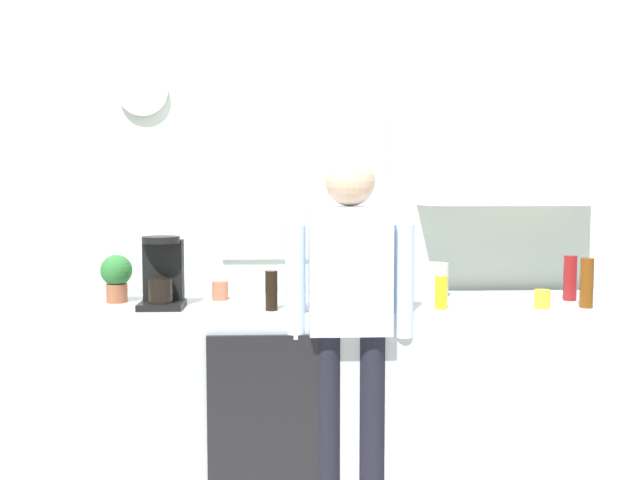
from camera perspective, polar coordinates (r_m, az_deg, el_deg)
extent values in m
cube|color=#B2B7BC|center=(3.55, 1.93, -12.24)|extent=(3.04, 0.64, 0.91)
cube|color=black|center=(3.23, -3.95, -14.77)|extent=(0.56, 0.02, 0.82)
cube|color=silver|center=(3.83, 1.43, 1.85)|extent=(4.64, 0.10, 2.60)
cube|color=beige|center=(3.76, -1.40, 4.24)|extent=(0.86, 0.02, 0.76)
cube|color=#8CA5C6|center=(3.76, -1.40, 4.24)|extent=(0.80, 0.02, 0.70)
cube|color=silver|center=(3.78, 14.59, 7.89)|extent=(0.84, 0.32, 0.68)
cylinder|color=silver|center=(3.85, -14.09, 11.58)|extent=(0.26, 0.03, 0.26)
cube|color=black|center=(3.33, -12.61, -5.13)|extent=(0.20, 0.20, 0.03)
cube|color=black|center=(3.37, -12.48, -2.36)|extent=(0.18, 0.08, 0.28)
cylinder|color=black|center=(3.29, -12.72, -4.01)|extent=(0.11, 0.11, 0.11)
cylinder|color=black|center=(3.30, -12.69, 0.02)|extent=(0.17, 0.17, 0.03)
cylinder|color=brown|center=(3.48, 20.67, -3.24)|extent=(0.06, 0.06, 0.23)
cylinder|color=black|center=(3.20, -3.93, -4.08)|extent=(0.06, 0.06, 0.18)
cylinder|color=maroon|center=(3.67, 19.49, -2.90)|extent=(0.06, 0.06, 0.22)
cylinder|color=yellow|center=(3.41, 17.44, -4.55)|extent=(0.07, 0.07, 0.08)
cylinder|color=#3351B2|center=(3.23, 1.90, -4.71)|extent=(0.08, 0.08, 0.10)
cylinder|color=#B26647|center=(3.52, -8.04, -4.05)|extent=(0.08, 0.08, 0.09)
cylinder|color=#4C72A5|center=(3.48, 5.60, -4.21)|extent=(0.22, 0.22, 0.08)
cylinder|color=#9E5638|center=(3.55, -16.03, -4.12)|extent=(0.10, 0.10, 0.09)
sphere|color=#2D7233|center=(3.54, -16.07, -2.36)|extent=(0.15, 0.15, 0.15)
cylinder|color=yellow|center=(3.28, 9.72, -4.19)|extent=(0.06, 0.06, 0.15)
cone|color=white|center=(3.26, 9.74, -2.62)|extent=(0.02, 0.02, 0.03)
cylinder|color=silver|center=(3.62, 9.18, -3.20)|extent=(0.14, 0.14, 0.17)
cylinder|color=black|center=(3.27, 0.58, -14.54)|extent=(0.12, 0.12, 0.82)
cylinder|color=black|center=(3.29, 4.17, -14.44)|extent=(0.12, 0.12, 0.82)
cube|color=silver|center=(3.12, 2.42, -2.42)|extent=(0.36, 0.20, 0.56)
sphere|color=#D8AD8C|center=(3.10, 2.44, 4.75)|extent=(0.22, 0.22, 0.22)
cylinder|color=silver|center=(3.11, -1.99, -3.36)|extent=(0.09, 0.09, 0.50)
cylinder|color=silver|center=(3.16, 6.77, -3.28)|extent=(0.09, 0.09, 0.50)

